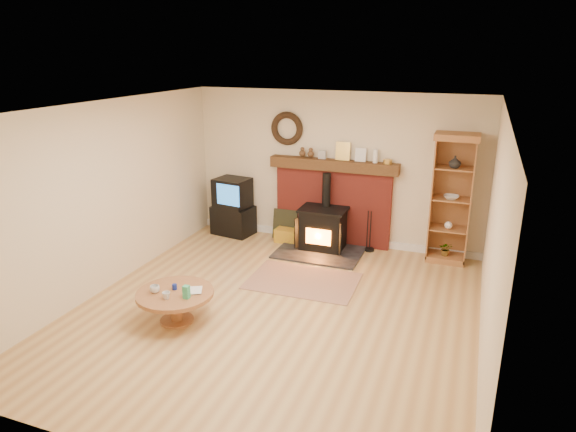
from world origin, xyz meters
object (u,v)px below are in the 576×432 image
at_px(curio_cabinet, 451,199).
at_px(wood_stove, 322,230).
at_px(coffee_table, 175,298).
at_px(tv_unit, 233,208).

bearing_deg(curio_cabinet, wood_stove, -171.91).
bearing_deg(wood_stove, coffee_table, -108.66).
distance_m(curio_cabinet, coffee_table, 4.46).
bearing_deg(coffee_table, curio_cabinet, 47.26).
xyz_separation_m(tv_unit, curio_cabinet, (3.75, 0.09, 0.53)).
height_order(tv_unit, coffee_table, tv_unit).
xyz_separation_m(curio_cabinet, coffee_table, (-2.99, -3.23, -0.69)).
height_order(curio_cabinet, coffee_table, curio_cabinet).
bearing_deg(tv_unit, curio_cabinet, 1.34).
distance_m(wood_stove, tv_unit, 1.78).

